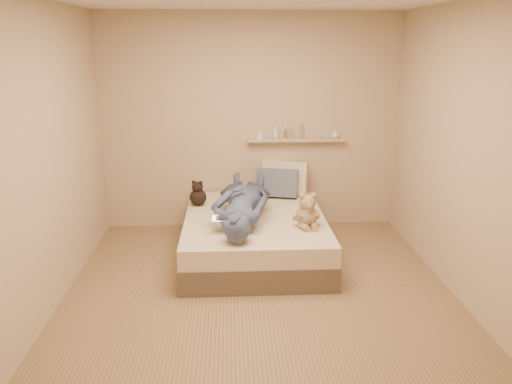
{
  "coord_description": "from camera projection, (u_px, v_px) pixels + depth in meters",
  "views": [
    {
      "loc": [
        -0.25,
        -4.13,
        2.23
      ],
      "look_at": [
        0.0,
        0.65,
        0.8
      ],
      "focal_mm": 35.0,
      "sensor_mm": 36.0,
      "label": 1
    }
  ],
  "objects": [
    {
      "name": "bed",
      "position": [
        255.0,
        235.0,
        5.43
      ],
      "size": [
        1.5,
        1.9,
        0.45
      ],
      "color": "brown",
      "rests_on": "floor"
    },
    {
      "name": "person",
      "position": [
        242.0,
        202.0,
        5.22
      ],
      "size": [
        0.76,
        1.65,
        0.38
      ],
      "primitive_type": "imported",
      "rotation": [
        0.0,
        0.0,
        3.02
      ],
      "color": "#46516F",
      "rests_on": "bed"
    },
    {
      "name": "game_console",
      "position": [
        221.0,
        219.0,
        4.82
      ],
      "size": [
        0.18,
        0.08,
        0.06
      ],
      "color": "silver",
      "rests_on": "bed"
    },
    {
      "name": "room",
      "position": [
        260.0,
        157.0,
        4.23
      ],
      "size": [
        3.8,
        3.8,
        3.8
      ],
      "color": "olive",
      "rests_on": "ground"
    },
    {
      "name": "pillow_cream",
      "position": [
        285.0,
        177.0,
        6.12
      ],
      "size": [
        0.6,
        0.4,
        0.42
      ],
      "primitive_type": "cube",
      "rotation": [
        -0.21,
        0.0,
        -0.33
      ],
      "color": "beige",
      "rests_on": "bed"
    },
    {
      "name": "dark_plush",
      "position": [
        198.0,
        195.0,
        5.68
      ],
      "size": [
        0.19,
        0.19,
        0.3
      ],
      "color": "black",
      "rests_on": "bed"
    },
    {
      "name": "shelf_bottles",
      "position": [
        295.0,
        133.0,
        6.05
      ],
      "size": [
        1.02,
        0.12,
        0.19
      ],
      "color": "white",
      "rests_on": "wall_shelf"
    },
    {
      "name": "teddy_bear",
      "position": [
        307.0,
        213.0,
        5.0
      ],
      "size": [
        0.3,
        0.29,
        0.36
      ],
      "color": "#927050",
      "rests_on": "bed"
    },
    {
      "name": "pillow_grey",
      "position": [
        277.0,
        183.0,
        5.99
      ],
      "size": [
        0.54,
        0.34,
        0.37
      ],
      "primitive_type": "cube",
      "rotation": [
        -0.31,
        0.0,
        -0.23
      ],
      "color": "#555B67",
      "rests_on": "bed"
    },
    {
      "name": "wall_shelf",
      "position": [
        296.0,
        140.0,
        6.08
      ],
      "size": [
        1.2,
        0.12,
        0.03
      ],
      "primitive_type": "cube",
      "color": "tan",
      "rests_on": "wall_back"
    }
  ]
}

